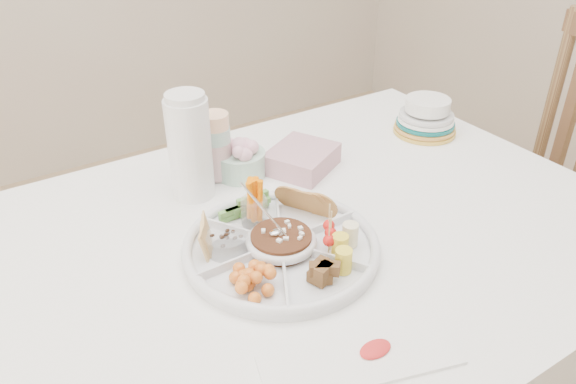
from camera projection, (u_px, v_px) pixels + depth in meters
dining_table at (281, 365)px, 1.35m from camera, size 1.52×1.02×0.76m
chair at (516, 214)px, 1.63m from camera, size 0.57×0.57×1.07m
party_tray at (281, 244)px, 1.10m from camera, size 0.39×0.39×0.04m
bean_dip at (281, 241)px, 1.09m from camera, size 0.12×0.12×0.04m
tortillas at (309, 203)px, 1.18m from camera, size 0.09×0.09×0.05m
carrot_cucumber at (247, 197)px, 1.17m from camera, size 0.11×0.11×0.10m
pita_raisins at (214, 238)px, 1.08m from camera, size 0.12×0.12×0.06m
cherries at (248, 278)px, 0.99m from camera, size 0.11×0.11×0.04m
granola_chunks at (322, 275)px, 1.00m from camera, size 0.10×0.10×0.04m
banana_tomato at (348, 226)px, 1.08m from camera, size 0.11×0.11×0.09m
cup_stack at (216, 140)px, 1.31m from camera, size 0.08×0.08×0.20m
thermos at (190, 145)px, 1.23m from camera, size 0.11×0.11×0.25m
flower_bowl at (240, 158)px, 1.35m from camera, size 0.12×0.12×0.09m
napkin_stack at (302, 159)px, 1.39m from camera, size 0.21×0.20×0.05m
plate_stack at (426, 114)px, 1.55m from camera, size 0.22×0.22×0.11m
placemat at (360, 360)px, 0.87m from camera, size 0.33×0.19×0.01m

